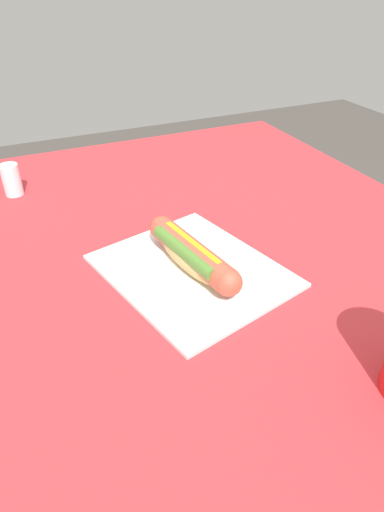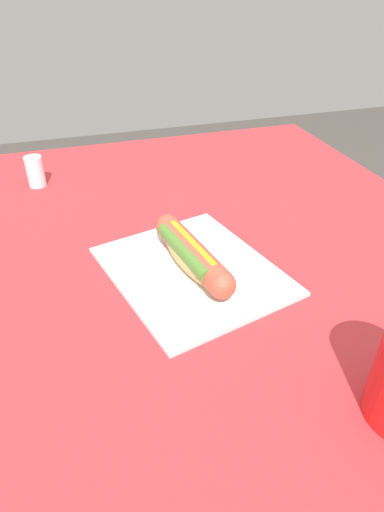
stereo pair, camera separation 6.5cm
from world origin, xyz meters
The scene contains 4 objects.
dining_table centered at (0.00, 0.00, 0.65)m, with size 1.25×1.01×0.77m.
paper_wrapper centered at (0.02, -0.01, 0.77)m, with size 0.27×0.23×0.01m, color silver.
hot_dog centered at (0.02, -0.01, 0.80)m, with size 0.21×0.08×0.05m.
salt_shaker centered at (0.41, 0.21, 0.80)m, with size 0.04×0.04×0.06m, color silver.
Camera 2 is at (-0.49, 0.15, 1.16)m, focal length 30.71 mm.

